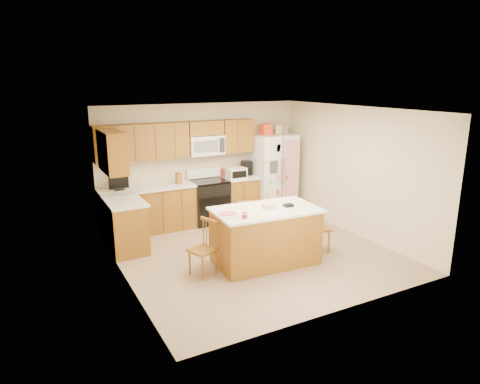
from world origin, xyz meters
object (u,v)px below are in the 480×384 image
refrigerator (273,173)px  windsor_chair_left (203,249)px  stove (209,200)px  windsor_chair_right (317,227)px  windsor_chair_back (247,226)px  island (265,236)px

refrigerator → windsor_chair_left: size_ratio=2.31×
stove → windsor_chair_right: stove is taller
windsor_chair_right → refrigerator: bearing=77.0°
refrigerator → windsor_chair_right: (-0.54, -2.33, -0.48)m
windsor_chair_left → windsor_chair_right: (2.15, -0.07, 0.02)m
windsor_chair_back → windsor_chair_right: bearing=-31.2°
windsor_chair_left → windsor_chair_back: 1.23m
refrigerator → windsor_chair_back: bearing=-133.5°
stove → island: (-0.04, -2.40, 0.00)m
island → stove: bearing=89.1°
stove → island: 2.40m
windsor_chair_left → windsor_chair_right: windsor_chair_right is taller
stove → refrigerator: (1.57, -0.06, 0.45)m
stove → windsor_chair_right: bearing=-66.7°
island → refrigerator: bearing=55.4°
refrigerator → windsor_chair_right: 2.44m
island → windsor_chair_back: (0.01, 0.65, -0.02)m
island → windsor_chair_right: bearing=0.3°
island → windsor_chair_right: island is taller
windsor_chair_right → windsor_chair_left: bearing=178.1°
stove → windsor_chair_left: stove is taller
refrigerator → windsor_chair_left: 3.55m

